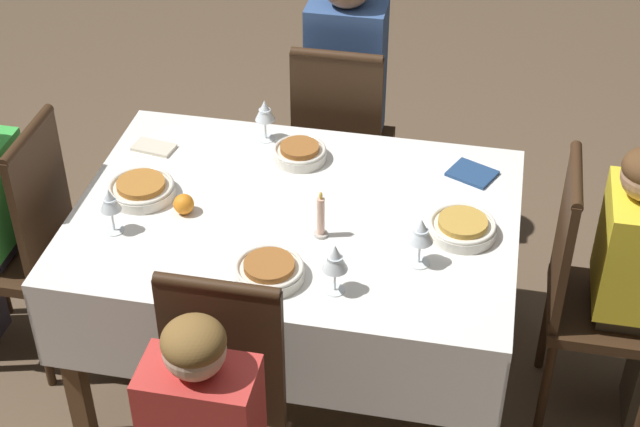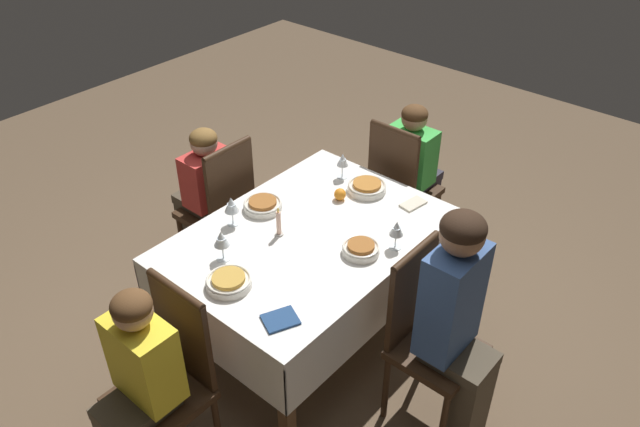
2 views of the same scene
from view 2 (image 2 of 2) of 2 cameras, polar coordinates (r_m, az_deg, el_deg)
ground_plane at (r=3.71m, az=-1.02°, el=-10.91°), size 8.00×8.00×0.00m
dining_table at (r=3.28m, az=-1.13°, el=-3.14°), size 1.43×1.02×0.74m
chair_south at (r=3.02m, az=9.67°, el=-10.59°), size 0.38×0.38×0.99m
chair_east at (r=4.00m, az=7.30°, el=2.61°), size 0.38×0.38×0.99m
chair_north at (r=3.82m, az=-8.97°, el=0.70°), size 0.38×0.38×0.99m
chair_west at (r=2.88m, az=-13.56°, el=-14.12°), size 0.38×0.38×0.99m
person_adult_denim at (r=2.85m, az=12.55°, el=-9.43°), size 0.30×0.34×1.26m
person_child_green at (r=4.10m, az=8.64°, el=4.03°), size 0.33×0.30×1.05m
person_child_red at (r=3.92m, az=-10.62°, el=1.90°), size 0.30×0.33×1.02m
person_child_yellow at (r=2.79m, az=-16.39°, el=-15.14°), size 0.33×0.30×1.08m
bowl_south at (r=3.09m, az=3.76°, el=-3.22°), size 0.19×0.19×0.06m
wine_glass_south at (r=3.08m, az=7.01°, el=-1.43°), size 0.07×0.07×0.16m
bowl_east at (r=3.54m, az=4.31°, el=2.44°), size 0.22×0.22×0.06m
wine_glass_east at (r=3.61m, az=2.08°, el=4.87°), size 0.07×0.07×0.16m
bowl_north at (r=3.40m, az=-5.25°, el=0.79°), size 0.21×0.21×0.06m
wine_glass_north at (r=3.25m, az=-8.10°, el=0.75°), size 0.08×0.08×0.17m
bowl_west at (r=2.92m, az=-8.34°, el=-6.16°), size 0.22×0.22×0.06m
wine_glass_west at (r=3.02m, az=-9.00°, el=-2.36°), size 0.08×0.08×0.17m
candle_centerpiece at (r=3.18m, az=-3.79°, el=-1.01°), size 0.04×0.04×0.17m
orange_fruit at (r=3.46m, az=1.84°, el=1.77°), size 0.07×0.07×0.07m
napkin_red_folded at (r=2.75m, az=-3.64°, el=-9.65°), size 0.19×0.17×0.01m
napkin_spare_side at (r=3.47m, az=8.52°, el=0.88°), size 0.16×0.10×0.01m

